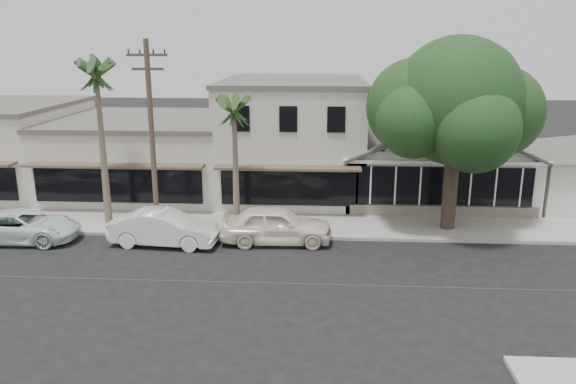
# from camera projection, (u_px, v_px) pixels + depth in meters

# --- Properties ---
(ground) EXTENTS (140.00, 140.00, 0.00)m
(ground) POSITION_uv_depth(u_px,v_px,m) (354.00, 285.00, 21.11)
(ground) COLOR black
(ground) RESTS_ON ground
(sidewalk_north) EXTENTS (90.00, 3.50, 0.15)m
(sidewalk_north) POSITION_uv_depth(u_px,v_px,m) (187.00, 223.00, 28.05)
(sidewalk_north) COLOR #9E9991
(sidewalk_north) RESTS_ON ground
(corner_shop) EXTENTS (10.40, 8.60, 5.10)m
(corner_shop) POSITION_uv_depth(u_px,v_px,m) (431.00, 154.00, 32.16)
(corner_shop) COLOR silver
(corner_shop) RESTS_ON ground
(row_building_near) EXTENTS (8.00, 10.00, 6.50)m
(row_building_near) POSITION_uv_depth(u_px,v_px,m) (293.00, 139.00, 33.44)
(row_building_near) COLOR beige
(row_building_near) RESTS_ON ground
(row_building_midnear) EXTENTS (10.00, 10.00, 4.20)m
(row_building_midnear) POSITION_uv_depth(u_px,v_px,m) (146.00, 156.00, 34.26)
(row_building_midnear) COLOR beige
(row_building_midnear) RESTS_ON ground
(utility_pole) EXTENTS (1.80, 0.24, 9.00)m
(utility_pole) POSITION_uv_depth(u_px,v_px,m) (152.00, 135.00, 25.39)
(utility_pole) COLOR brown
(utility_pole) RESTS_ON ground
(car_0) EXTENTS (5.09, 2.20, 1.71)m
(car_0) POSITION_uv_depth(u_px,v_px,m) (276.00, 225.00, 25.34)
(car_0) COLOR white
(car_0) RESTS_ON ground
(car_1) EXTENTS (4.94, 2.08, 1.59)m
(car_1) POSITION_uv_depth(u_px,v_px,m) (164.00, 228.00, 25.11)
(car_1) COLOR white
(car_1) RESTS_ON ground
(car_2) EXTENTS (5.19, 2.50, 1.43)m
(car_2) POSITION_uv_depth(u_px,v_px,m) (22.00, 226.00, 25.60)
(car_2) COLOR white
(car_2) RESTS_ON ground
(shade_tree) EXTENTS (8.29, 7.49, 9.20)m
(shade_tree) POSITION_uv_depth(u_px,v_px,m) (454.00, 104.00, 25.90)
(shade_tree) COLOR #49392C
(shade_tree) RESTS_ON ground
(palm_east) EXTENTS (2.93, 2.93, 6.89)m
(palm_east) POSITION_uv_depth(u_px,v_px,m) (234.00, 109.00, 26.06)
(palm_east) COLOR #726651
(palm_east) RESTS_ON ground
(palm_mid) EXTENTS (2.64, 2.64, 8.58)m
(palm_mid) POSITION_uv_depth(u_px,v_px,m) (96.00, 75.00, 26.12)
(palm_mid) COLOR #726651
(palm_mid) RESTS_ON ground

